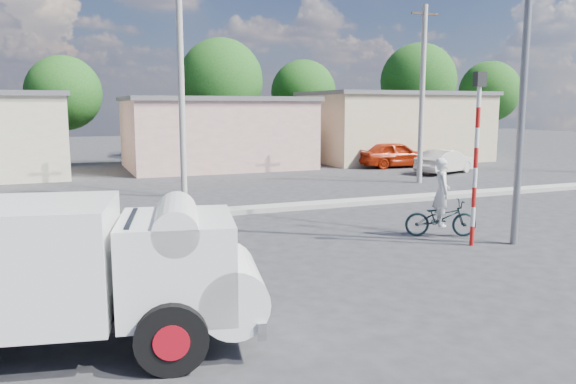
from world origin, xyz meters
name	(u,v)px	position (x,y,z in m)	size (l,w,h in m)	color
ground_plane	(397,276)	(0.00, 0.00, 0.00)	(120.00, 120.00, 0.00)	#29292B
median	(267,208)	(0.00, 8.00, 0.08)	(40.00, 0.80, 0.16)	#99968E
truck	(72,270)	(-6.37, -1.39, 1.22)	(5.63, 2.99, 2.21)	black
bicycle	(441,218)	(3.10, 2.66, 0.51)	(0.68, 1.94, 1.02)	black
cyclist	(441,203)	(3.10, 2.66, 0.93)	(0.68, 0.44, 1.85)	silver
car_cream	(445,162)	(12.40, 14.51, 0.63)	(1.33, 3.81, 1.26)	beige
car_red	(396,154)	(11.63, 18.05, 0.75)	(1.78, 4.42, 1.51)	#A21F07
traffic_pole	(477,144)	(3.20, 1.50, 2.59)	(0.28, 0.18, 4.36)	red
streetlight	(521,47)	(4.14, 1.20, 4.96)	(2.34, 0.22, 9.00)	slate
building_row	(201,131)	(1.10, 22.00, 2.13)	(37.80, 7.30, 4.44)	beige
tree_row	(266,86)	(7.45, 28.53, 4.96)	(51.24, 7.43, 8.42)	#38281E
utility_poles	(307,93)	(3.25, 12.00, 4.07)	(35.40, 0.24, 8.00)	#99968E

